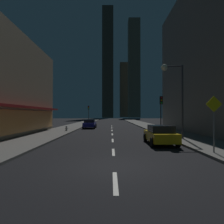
{
  "coord_description": "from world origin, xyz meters",
  "views": [
    {
      "loc": [
        -0.14,
        -8.55,
        2.28
      ],
      "look_at": [
        0.0,
        19.38,
        2.61
      ],
      "focal_mm": 31.3,
      "sensor_mm": 36.0,
      "label": 1
    }
  ],
  "objects": [
    {
      "name": "skyscraper_distant_tall",
      "position": [
        -2.22,
        117.82,
        35.65
      ],
      "size": [
        7.08,
        8.26,
        71.31
      ],
      "primitive_type": "cube",
      "color": "#38352A",
      "rests_on": "ground"
    },
    {
      "name": "street_lamp_right",
      "position": [
        5.38,
        8.7,
        5.07
      ],
      "size": [
        1.96,
        0.56,
        6.58
      ],
      "color": "#38383D",
      "rests_on": "sidewalk_right"
    },
    {
      "name": "sidewalk_left",
      "position": [
        -7.0,
        32.0,
        0.07
      ],
      "size": [
        4.0,
        76.0,
        0.15
      ],
      "primitive_type": "cube",
      "color": "#605E59",
      "rests_on": "ground"
    },
    {
      "name": "fire_hydrant_far_left",
      "position": [
        -5.9,
        16.66,
        0.45
      ],
      "size": [
        0.42,
        0.3,
        0.65
      ],
      "color": "#B2B2B2",
      "rests_on": "sidewalk_left"
    },
    {
      "name": "car_parked_far",
      "position": [
        -3.6,
        23.16,
        0.74
      ],
      "size": [
        1.98,
        4.24,
        1.45
      ],
      "color": "navy",
      "rests_on": "ground"
    },
    {
      "name": "lane_marking_center",
      "position": [
        0.0,
        13.6,
        0.01
      ],
      "size": [
        0.16,
        33.4,
        0.01
      ],
      "color": "silver",
      "rests_on": "ground"
    },
    {
      "name": "sidewalk_right",
      "position": [
        7.0,
        32.0,
        0.07
      ],
      "size": [
        4.0,
        76.0,
        0.15
      ],
      "primitive_type": "cube",
      "color": "#605E59",
      "rests_on": "ground"
    },
    {
      "name": "traffic_light_far_left",
      "position": [
        -5.5,
        37.94,
        3.19
      ],
      "size": [
        0.32,
        0.48,
        4.2
      ],
      "color": "#2D2D2D",
      "rests_on": "sidewalk_left"
    },
    {
      "name": "traffic_light_near_right",
      "position": [
        5.5,
        13.36,
        3.19
      ],
      "size": [
        0.32,
        0.48,
        4.2
      ],
      "color": "#2D2D2D",
      "rests_on": "sidewalk_right"
    },
    {
      "name": "ground_plane",
      "position": [
        0.0,
        32.0,
        -0.05
      ],
      "size": [
        78.0,
        136.0,
        0.1
      ],
      "primitive_type": "cube",
      "color": "black"
    },
    {
      "name": "skyscraper_distant_mid",
      "position": [
        11.52,
        152.62,
        22.28
      ],
      "size": [
        8.58,
        8.29,
        44.56
      ],
      "primitive_type": "cube",
      "color": "#38352A",
      "rests_on": "ground"
    },
    {
      "name": "skyscraper_distant_short",
      "position": [
        16.29,
        130.55,
        35.0
      ],
      "size": [
        8.18,
        7.87,
        69.99
      ],
      "primitive_type": "cube",
      "color": "brown",
      "rests_on": "ground"
    },
    {
      "name": "car_parked_near",
      "position": [
        3.6,
        6.27,
        0.74
      ],
      "size": [
        1.98,
        4.24,
        1.45
      ],
      "color": "gold",
      "rests_on": "ground"
    },
    {
      "name": "pedestrian_crossing_sign",
      "position": [
        5.6,
        2.31,
        2.02
      ],
      "size": [
        0.91,
        0.08,
        3.15
      ],
      "color": "slate",
      "rests_on": "sidewalk_right"
    }
  ]
}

